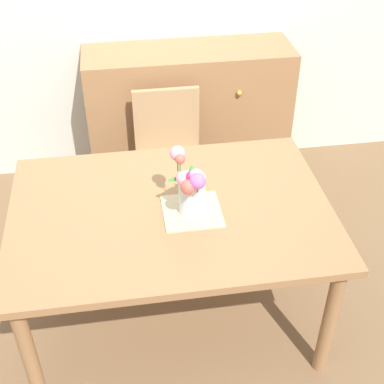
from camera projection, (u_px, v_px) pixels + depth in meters
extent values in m
plane|color=brown|center=(174.00, 312.00, 3.05)|extent=(12.00, 12.00, 0.00)
cube|color=#9E7047|center=(171.00, 212.00, 2.60)|extent=(1.55, 1.09, 0.04)
cylinder|color=#9E7047|center=(30.00, 359.00, 2.38)|extent=(0.07, 0.07, 0.72)
cylinder|color=#9E7047|center=(329.00, 320.00, 2.55)|extent=(0.07, 0.07, 0.72)
cylinder|color=#9E7047|center=(44.00, 224.00, 3.11)|extent=(0.07, 0.07, 0.72)
cylinder|color=#9E7047|center=(276.00, 201.00, 3.28)|extent=(0.07, 0.07, 0.72)
cube|color=tan|center=(171.00, 165.00, 3.41)|extent=(0.42, 0.42, 0.04)
cylinder|color=tan|center=(203.00, 209.00, 3.44)|extent=(0.04, 0.04, 0.44)
cylinder|color=tan|center=(147.00, 215.00, 3.39)|extent=(0.04, 0.04, 0.44)
cylinder|color=tan|center=(194.00, 177.00, 3.72)|extent=(0.04, 0.04, 0.44)
cylinder|color=tan|center=(142.00, 182.00, 3.67)|extent=(0.04, 0.04, 0.44)
cube|color=tan|center=(166.00, 119.00, 3.42)|extent=(0.42, 0.04, 0.42)
cube|color=#9E7047|center=(189.00, 117.00, 3.82)|extent=(1.40, 0.44, 1.00)
sphere|color=#B7933D|center=(148.00, 100.00, 3.43)|extent=(0.04, 0.04, 0.04)
sphere|color=#B7933D|center=(239.00, 93.00, 3.51)|extent=(0.04, 0.04, 0.04)
sphere|color=#B7933D|center=(151.00, 152.00, 3.68)|extent=(0.04, 0.04, 0.04)
sphere|color=#B7933D|center=(236.00, 145.00, 3.75)|extent=(0.04, 0.04, 0.04)
cube|color=#CCB789|center=(192.00, 211.00, 2.56)|extent=(0.28, 0.28, 0.01)
cylinder|color=silver|center=(192.00, 195.00, 2.50)|extent=(0.13, 0.13, 0.19)
sphere|color=#E55B4C|center=(180.00, 159.00, 2.40)|extent=(0.05, 0.05, 0.05)
cylinder|color=#478438|center=(180.00, 169.00, 2.43)|extent=(0.01, 0.01, 0.10)
sphere|color=#EA9EBC|center=(178.00, 153.00, 2.44)|extent=(0.07, 0.07, 0.07)
cylinder|color=#478438|center=(178.00, 163.00, 2.47)|extent=(0.01, 0.01, 0.10)
sphere|color=#EA9EBC|center=(183.00, 178.00, 2.40)|extent=(0.07, 0.07, 0.07)
cylinder|color=#478438|center=(183.00, 181.00, 2.41)|extent=(0.01, 0.01, 0.03)
sphere|color=#E55B4C|center=(188.00, 187.00, 2.34)|extent=(0.07, 0.07, 0.07)
cylinder|color=#478438|center=(188.00, 191.00, 2.35)|extent=(0.01, 0.01, 0.04)
sphere|color=#B266C6|center=(197.00, 181.00, 2.33)|extent=(0.07, 0.07, 0.07)
cylinder|color=#478438|center=(197.00, 187.00, 2.35)|extent=(0.01, 0.01, 0.06)
sphere|color=#D12D66|center=(192.00, 177.00, 2.38)|extent=(0.06, 0.06, 0.06)
cylinder|color=#478438|center=(192.00, 182.00, 2.39)|extent=(0.01, 0.01, 0.05)
sphere|color=#EA9EBC|center=(196.00, 176.00, 2.37)|extent=(0.07, 0.07, 0.07)
cylinder|color=#478438|center=(196.00, 181.00, 2.39)|extent=(0.01, 0.01, 0.06)
ellipsoid|color=#478438|center=(175.00, 179.00, 2.43)|extent=(0.07, 0.03, 0.02)
ellipsoid|color=#478438|center=(192.00, 170.00, 2.47)|extent=(0.03, 0.07, 0.02)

